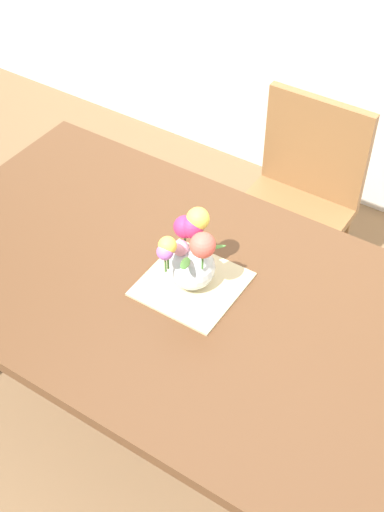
{
  "coord_description": "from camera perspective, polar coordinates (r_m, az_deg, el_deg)",
  "views": [
    {
      "loc": [
        0.72,
        -1.13,
        2.22
      ],
      "look_at": [
        -0.03,
        0.03,
        0.86
      ],
      "focal_mm": 48.18,
      "sensor_mm": 36.0,
      "label": 1
    }
  ],
  "objects": [
    {
      "name": "ground_plane",
      "position": [
        2.59,
        0.28,
        -14.49
      ],
      "size": [
        12.0,
        12.0,
        0.0
      ],
      "primitive_type": "plane",
      "color": "brown"
    },
    {
      "name": "flower_vase",
      "position": [
        1.93,
        -0.07,
        0.12
      ],
      "size": [
        0.16,
        0.2,
        0.25
      ],
      "color": "silver",
      "rests_on": "placemat"
    },
    {
      "name": "chair_far",
      "position": [
        2.71,
        8.8,
        4.89
      ],
      "size": [
        0.42,
        0.42,
        0.9
      ],
      "rotation": [
        0.0,
        0.0,
        3.14
      ],
      "color": "olive",
      "rests_on": "ground_plane"
    },
    {
      "name": "dining_table",
      "position": [
        2.05,
        0.34,
        -4.83
      ],
      "size": [
        1.85,
        0.98,
        0.74
      ],
      "color": "brown",
      "rests_on": "ground_plane"
    },
    {
      "name": "placemat",
      "position": [
        2.02,
        0.0,
        -2.36
      ],
      "size": [
        0.28,
        0.28,
        0.01
      ],
      "primitive_type": "cube",
      "color": "#CCB789",
      "rests_on": "dining_table"
    }
  ]
}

